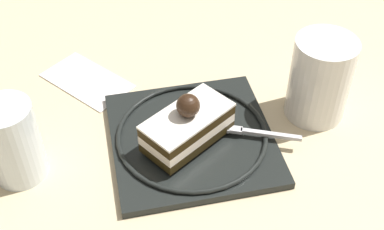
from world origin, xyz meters
TOP-DOWN VIEW (x-y plane):
  - ground_plane at (0.00, 0.00)m, footprint 2.40×2.40m
  - dessert_plate at (0.03, -0.03)m, footprint 0.21×0.21m
  - cake_slice at (0.04, -0.03)m, footprint 0.11×0.12m
  - fork at (0.04, 0.05)m, footprint 0.05×0.11m
  - drink_glass_near at (0.04, -0.24)m, footprint 0.06×0.06m
  - drink_glass_far at (-0.00, 0.15)m, footprint 0.08×0.08m
  - folded_napkin at (-0.12, -0.16)m, footprint 0.14×0.14m

SIDE VIEW (x-z plane):
  - ground_plane at x=0.00m, z-range 0.00..0.00m
  - folded_napkin at x=-0.12m, z-range 0.00..0.00m
  - dessert_plate at x=0.03m, z-range 0.00..0.02m
  - fork at x=0.04m, z-range 0.02..0.02m
  - cake_slice at x=0.04m, z-range 0.01..0.07m
  - drink_glass_near at x=0.04m, z-range 0.00..0.10m
  - drink_glass_far at x=0.00m, z-range -0.01..0.11m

